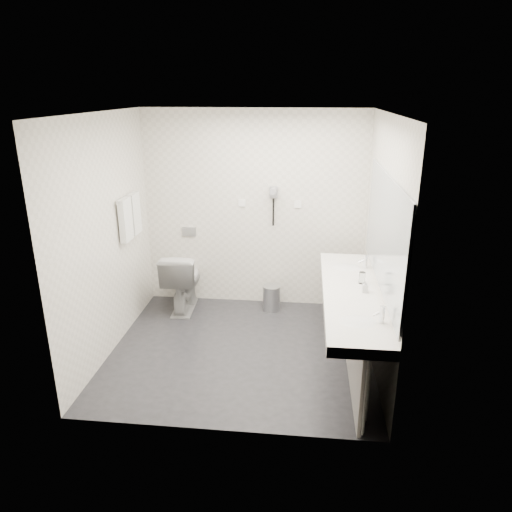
# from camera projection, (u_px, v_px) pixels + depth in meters

# --- Properties ---
(floor) EXTENTS (2.80, 2.80, 0.00)m
(floor) POSITION_uv_depth(u_px,v_px,m) (241.00, 350.00, 5.21)
(floor) COLOR #252529
(floor) RESTS_ON ground
(ceiling) EXTENTS (2.80, 2.80, 0.00)m
(ceiling) POSITION_uv_depth(u_px,v_px,m) (238.00, 113.00, 4.38)
(ceiling) COLOR white
(ceiling) RESTS_ON wall_back
(wall_back) EXTENTS (2.80, 0.00, 2.80)m
(wall_back) POSITION_uv_depth(u_px,v_px,m) (254.00, 211.00, 6.01)
(wall_back) COLOR silver
(wall_back) RESTS_ON floor
(wall_front) EXTENTS (2.80, 0.00, 2.80)m
(wall_front) POSITION_uv_depth(u_px,v_px,m) (216.00, 294.00, 3.57)
(wall_front) COLOR silver
(wall_front) RESTS_ON floor
(wall_left) EXTENTS (0.00, 2.60, 2.60)m
(wall_left) POSITION_uv_depth(u_px,v_px,m) (106.00, 237.00, 4.93)
(wall_left) COLOR silver
(wall_left) RESTS_ON floor
(wall_right) EXTENTS (0.00, 2.60, 2.60)m
(wall_right) POSITION_uv_depth(u_px,v_px,m) (381.00, 246.00, 4.65)
(wall_right) COLOR silver
(wall_right) RESTS_ON floor
(vanity_counter) EXTENTS (0.55, 2.20, 0.10)m
(vanity_counter) POSITION_uv_depth(u_px,v_px,m) (351.00, 295.00, 4.64)
(vanity_counter) COLOR white
(vanity_counter) RESTS_ON floor
(vanity_panel) EXTENTS (0.03, 2.15, 0.75)m
(vanity_panel) POSITION_uv_depth(u_px,v_px,m) (351.00, 334.00, 4.78)
(vanity_panel) COLOR gray
(vanity_panel) RESTS_ON floor
(vanity_post_near) EXTENTS (0.06, 0.06, 0.75)m
(vanity_post_near) POSITION_uv_depth(u_px,v_px,m) (365.00, 397.00, 3.80)
(vanity_post_near) COLOR silver
(vanity_post_near) RESTS_ON floor
(vanity_post_far) EXTENTS (0.06, 0.06, 0.75)m
(vanity_post_far) POSITION_uv_depth(u_px,v_px,m) (346.00, 293.00, 5.75)
(vanity_post_far) COLOR silver
(vanity_post_far) RESTS_ON floor
(mirror) EXTENTS (0.02, 2.20, 1.05)m
(mirror) POSITION_uv_depth(u_px,v_px,m) (384.00, 233.00, 4.40)
(mirror) COLOR #B2BCC6
(mirror) RESTS_ON wall_right
(basin_near) EXTENTS (0.40, 0.31, 0.05)m
(basin_near) POSITION_uv_depth(u_px,v_px,m) (358.00, 323.00, 4.02)
(basin_near) COLOR white
(basin_near) RESTS_ON vanity_counter
(basin_far) EXTENTS (0.40, 0.31, 0.05)m
(basin_far) POSITION_uv_depth(u_px,v_px,m) (347.00, 269.00, 5.24)
(basin_far) COLOR white
(basin_far) RESTS_ON vanity_counter
(faucet_near) EXTENTS (0.04, 0.04, 0.15)m
(faucet_near) POSITION_uv_depth(u_px,v_px,m) (382.00, 315.00, 3.97)
(faucet_near) COLOR silver
(faucet_near) RESTS_ON vanity_counter
(faucet_far) EXTENTS (0.04, 0.04, 0.15)m
(faucet_far) POSITION_uv_depth(u_px,v_px,m) (365.00, 262.00, 5.19)
(faucet_far) COLOR silver
(faucet_far) RESTS_ON vanity_counter
(soap_bottle_a) EXTENTS (0.06, 0.06, 0.12)m
(soap_bottle_a) POSITION_uv_depth(u_px,v_px,m) (365.00, 286.00, 4.57)
(soap_bottle_a) COLOR beige
(soap_bottle_a) RESTS_ON vanity_counter
(glass_left) EXTENTS (0.07, 0.07, 0.12)m
(glass_left) POSITION_uv_depth(u_px,v_px,m) (362.00, 278.00, 4.78)
(glass_left) COLOR silver
(glass_left) RESTS_ON vanity_counter
(toilet) EXTENTS (0.48, 0.80, 0.79)m
(toilet) POSITION_uv_depth(u_px,v_px,m) (182.00, 280.00, 6.08)
(toilet) COLOR white
(toilet) RESTS_ON floor
(flush_plate) EXTENTS (0.18, 0.02, 0.12)m
(flush_plate) POSITION_uv_depth(u_px,v_px,m) (189.00, 232.00, 6.18)
(flush_plate) COLOR #B2B5BA
(flush_plate) RESTS_ON wall_back
(pedal_bin) EXTENTS (0.26, 0.26, 0.32)m
(pedal_bin) POSITION_uv_depth(u_px,v_px,m) (272.00, 298.00, 6.12)
(pedal_bin) COLOR #B2B5BA
(pedal_bin) RESTS_ON floor
(bin_lid) EXTENTS (0.23, 0.23, 0.02)m
(bin_lid) POSITION_uv_depth(u_px,v_px,m) (272.00, 286.00, 6.06)
(bin_lid) COLOR #B2B5BA
(bin_lid) RESTS_ON pedal_bin
(towel_rail) EXTENTS (0.02, 0.62, 0.02)m
(towel_rail) POSITION_uv_depth(u_px,v_px,m) (128.00, 198.00, 5.34)
(towel_rail) COLOR silver
(towel_rail) RESTS_ON wall_left
(towel_near) EXTENTS (0.07, 0.24, 0.48)m
(towel_near) POSITION_uv_depth(u_px,v_px,m) (126.00, 220.00, 5.29)
(towel_near) COLOR white
(towel_near) RESTS_ON towel_rail
(towel_far) EXTENTS (0.07, 0.24, 0.48)m
(towel_far) POSITION_uv_depth(u_px,v_px,m) (134.00, 214.00, 5.55)
(towel_far) COLOR white
(towel_far) RESTS_ON towel_rail
(dryer_cradle) EXTENTS (0.10, 0.04, 0.14)m
(dryer_cradle) POSITION_uv_depth(u_px,v_px,m) (274.00, 192.00, 5.87)
(dryer_cradle) COLOR #939399
(dryer_cradle) RESTS_ON wall_back
(dryer_barrel) EXTENTS (0.08, 0.14, 0.08)m
(dryer_barrel) POSITION_uv_depth(u_px,v_px,m) (273.00, 191.00, 5.80)
(dryer_barrel) COLOR #939399
(dryer_barrel) RESTS_ON dryer_cradle
(dryer_cord) EXTENTS (0.02, 0.02, 0.35)m
(dryer_cord) POSITION_uv_depth(u_px,v_px,m) (273.00, 212.00, 5.94)
(dryer_cord) COLOR black
(dryer_cord) RESTS_ON dryer_cradle
(switch_plate_a) EXTENTS (0.09, 0.02, 0.09)m
(switch_plate_a) POSITION_uv_depth(u_px,v_px,m) (242.00, 203.00, 5.98)
(switch_plate_a) COLOR white
(switch_plate_a) RESTS_ON wall_back
(switch_plate_b) EXTENTS (0.09, 0.02, 0.09)m
(switch_plate_b) POSITION_uv_depth(u_px,v_px,m) (298.00, 204.00, 5.91)
(switch_plate_b) COLOR white
(switch_plate_b) RESTS_ON wall_back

